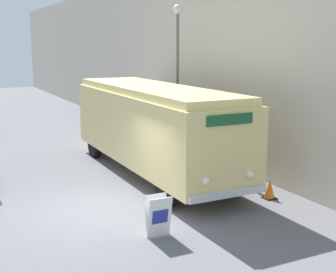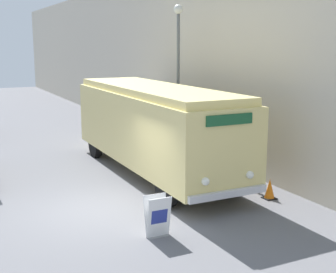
{
  "view_description": "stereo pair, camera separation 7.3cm",
  "coord_description": "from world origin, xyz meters",
  "px_view_note": "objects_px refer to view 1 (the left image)",
  "views": [
    {
      "loc": [
        -3.83,
        -11.92,
        4.54
      ],
      "look_at": [
        2.33,
        0.4,
        1.81
      ],
      "focal_mm": 50.0,
      "sensor_mm": 36.0,
      "label": 1
    },
    {
      "loc": [
        -3.77,
        -11.95,
        4.54
      ],
      "look_at": [
        2.33,
        0.4,
        1.81
      ],
      "focal_mm": 50.0,
      "sensor_mm": 36.0,
      "label": 2
    }
  ],
  "objects_px": {
    "streetlamp": "(178,60)",
    "traffic_cone": "(270,189)",
    "vintage_bus": "(153,124)",
    "sign_board": "(158,217)"
  },
  "relations": [
    {
      "from": "vintage_bus",
      "to": "traffic_cone",
      "type": "distance_m",
      "value": 4.74
    },
    {
      "from": "sign_board",
      "to": "streetlamp",
      "type": "xyz_separation_m",
      "value": [
        4.09,
        6.81,
        3.46
      ]
    },
    {
      "from": "streetlamp",
      "to": "traffic_cone",
      "type": "xyz_separation_m",
      "value": [
        0.09,
        -5.77,
        -3.65
      ]
    },
    {
      "from": "vintage_bus",
      "to": "traffic_cone",
      "type": "xyz_separation_m",
      "value": [
        1.94,
        -4.06,
        -1.48
      ]
    },
    {
      "from": "vintage_bus",
      "to": "streetlamp",
      "type": "relative_size",
      "value": 1.58
    },
    {
      "from": "traffic_cone",
      "to": "sign_board",
      "type": "bearing_deg",
      "value": -165.95
    },
    {
      "from": "streetlamp",
      "to": "traffic_cone",
      "type": "relative_size",
      "value": 9.83
    },
    {
      "from": "sign_board",
      "to": "streetlamp",
      "type": "relative_size",
      "value": 0.17
    },
    {
      "from": "vintage_bus",
      "to": "streetlamp",
      "type": "xyz_separation_m",
      "value": [
        1.84,
        1.7,
        2.17
      ]
    },
    {
      "from": "sign_board",
      "to": "streetlamp",
      "type": "distance_m",
      "value": 8.66
    }
  ]
}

